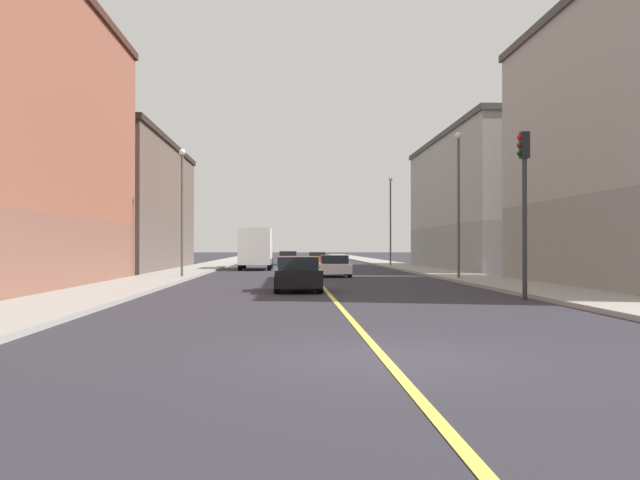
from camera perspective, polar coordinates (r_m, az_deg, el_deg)
The scene contains 15 objects.
ground_plane at distance 11.30m, azimuth 5.37°, elevation -9.83°, with size 400.00×400.00×0.00m, color #2E2C34.
sidewalk_left at distance 60.93m, azimuth 6.94°, elevation -2.19°, with size 3.48×168.00×0.15m, color #9E9B93.
sidewalk_right at distance 60.48m, azimuth -9.44°, elevation -2.20°, with size 3.48×168.00×0.15m, color #9E9B93.
lane_center_stripe at distance 60.09m, azimuth -1.22°, elevation -2.28°, with size 0.16×154.00×0.01m, color #E5D14C.
building_left_mid at distance 55.99m, azimuth 14.99°, elevation 3.06°, with size 10.40×24.71×10.64m.
building_right_midblock at distance 54.25m, azimuth -17.54°, elevation 2.74°, with size 10.40×23.61×9.81m.
traffic_light_left_near at distance 24.18m, azimuth 16.78°, elevation 3.99°, with size 0.40×0.32×5.73m.
street_lamp_left_near at distance 36.85m, azimuth 11.57°, elevation 4.10°, with size 0.36×0.36×7.76m.
street_lamp_right_near at distance 38.86m, azimuth -11.51°, elevation 3.39°, with size 0.36×0.36×7.16m.
street_lamp_left_far at distance 60.31m, azimuth 5.94°, elevation 2.31°, with size 0.36×0.36×7.80m.
car_black at distance 27.56m, azimuth -1.90°, elevation -2.92°, with size 1.94×3.99×1.41m.
car_red at distance 67.26m, azimuth -2.74°, elevation -1.54°, with size 2.06×4.18×1.35m.
car_orange at distance 72.59m, azimuth -0.28°, elevation -1.51°, with size 2.02×4.41×1.22m.
car_white at distance 41.15m, azimuth 1.21°, elevation -2.22°, with size 1.91×3.97×1.29m.
box_truck at distance 53.48m, azimuth -5.41°, elevation -0.69°, with size 2.50×7.48×3.22m.
Camera 1 is at (-1.57, -11.04, 1.82)m, focal length 38.07 mm.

